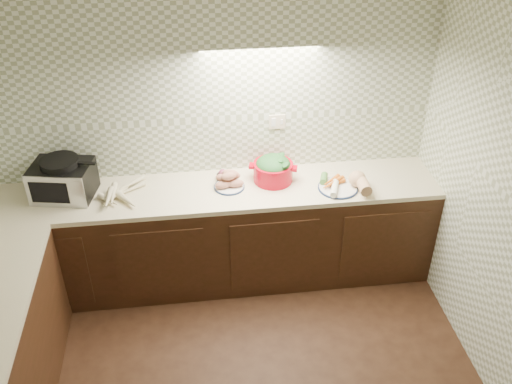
{
  "coord_description": "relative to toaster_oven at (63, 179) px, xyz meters",
  "views": [
    {
      "loc": [
        -0.14,
        -2.26,
        3.39
      ],
      "look_at": [
        0.31,
        1.25,
        1.02
      ],
      "focal_mm": 40.0,
      "sensor_mm": 36.0,
      "label": 1
    }
  ],
  "objects": [
    {
      "name": "dutch_oven",
      "position": [
        1.63,
        0.01,
        -0.04
      ],
      "size": [
        0.39,
        0.38,
        0.22
      ],
      "rotation": [
        0.0,
        0.0,
        -0.25
      ],
      "color": "#B80115",
      "rests_on": "counter"
    },
    {
      "name": "onion_bowl",
      "position": [
        1.24,
        0.07,
        -0.11
      ],
      "size": [
        0.13,
        0.13,
        0.1
      ],
      "color": "black",
      "rests_on": "counter"
    },
    {
      "name": "room",
      "position": [
        1.14,
        -1.57,
        0.58
      ],
      "size": [
        3.6,
        3.6,
        2.6
      ],
      "color": "black",
      "rests_on": "ground"
    },
    {
      "name": "toaster_oven",
      "position": [
        0.0,
        0.0,
        0.0
      ],
      "size": [
        0.5,
        0.42,
        0.32
      ],
      "rotation": [
        0.0,
        0.0,
        -0.19
      ],
      "color": "black",
      "rests_on": "counter"
    },
    {
      "name": "sweet_potato_plate",
      "position": [
        1.27,
        -0.05,
        -0.09
      ],
      "size": [
        0.24,
        0.24,
        0.15
      ],
      "rotation": [
        0.0,
        0.0,
        0.18
      ],
      "color": "#122145",
      "rests_on": "counter"
    },
    {
      "name": "veg_plate",
      "position": [
        2.19,
        -0.18,
        -0.1
      ],
      "size": [
        0.4,
        0.33,
        0.15
      ],
      "rotation": [
        0.0,
        0.0,
        -0.15
      ],
      "color": "#122145",
      "rests_on": "counter"
    },
    {
      "name": "counter",
      "position": [
        0.46,
        -0.89,
        -0.6
      ],
      "size": [
        3.6,
        3.6,
        0.9
      ],
      "color": "black",
      "rests_on": "ground"
    },
    {
      "name": "parsnip_pile",
      "position": [
        0.46,
        -0.12,
        -0.12
      ],
      "size": [
        0.36,
        0.45,
        0.07
      ],
      "color": "beige",
      "rests_on": "counter"
    }
  ]
}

